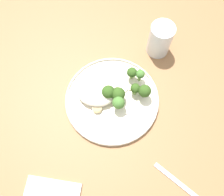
# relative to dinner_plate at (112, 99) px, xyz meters

# --- Properties ---
(ground) EXTENTS (6.00, 6.00, 0.00)m
(ground) POSITION_rel_dinner_plate_xyz_m (-0.04, 0.04, -0.75)
(ground) COLOR #47423D
(wooden_dining_table) EXTENTS (1.40, 1.00, 0.74)m
(wooden_dining_table) POSITION_rel_dinner_plate_xyz_m (-0.04, 0.04, -0.09)
(wooden_dining_table) COLOR brown
(wooden_dining_table) RESTS_ON ground
(dinner_plate) EXTENTS (0.29, 0.29, 0.02)m
(dinner_plate) POSITION_rel_dinner_plate_xyz_m (0.00, 0.00, 0.00)
(dinner_plate) COLOR beige
(dinner_plate) RESTS_ON wooden_dining_table
(noodle_bed) EXTENTS (0.13, 0.10, 0.04)m
(noodle_bed) POSITION_rel_dinner_plate_xyz_m (-0.05, 0.02, 0.02)
(noodle_bed) COLOR beige
(noodle_bed) RESTS_ON dinner_plate
(seared_scallop_half_hidden) EXTENTS (0.03, 0.03, 0.01)m
(seared_scallop_half_hidden) POSITION_rel_dinner_plate_xyz_m (-0.04, -0.03, 0.01)
(seared_scallop_half_hidden) COLOR #E5C689
(seared_scallop_half_hidden) RESTS_ON dinner_plate
(seared_scallop_front_small) EXTENTS (0.03, 0.03, 0.01)m
(seared_scallop_front_small) POSITION_rel_dinner_plate_xyz_m (-0.03, 0.04, 0.01)
(seared_scallop_front_small) COLOR #DBB77A
(seared_scallop_front_small) RESTS_ON dinner_plate
(seared_scallop_tilted_round) EXTENTS (0.03, 0.03, 0.01)m
(seared_scallop_tilted_round) POSITION_rel_dinner_plate_xyz_m (-0.04, 0.00, 0.01)
(seared_scallop_tilted_round) COLOR beige
(seared_scallop_tilted_round) RESTS_ON dinner_plate
(seared_scallop_left_edge) EXTENTS (0.03, 0.03, 0.02)m
(seared_scallop_left_edge) POSITION_rel_dinner_plate_xyz_m (-0.02, -0.01, 0.01)
(seared_scallop_left_edge) COLOR #E5C689
(seared_scallop_left_edge) RESTS_ON dinner_plate
(seared_scallop_on_noodles) EXTENTS (0.04, 0.04, 0.02)m
(seared_scallop_on_noodles) POSITION_rel_dinner_plate_xyz_m (0.00, 0.02, 0.01)
(seared_scallop_on_noodles) COLOR beige
(seared_scallop_on_noodles) RESTS_ON dinner_plate
(seared_scallop_center_golden) EXTENTS (0.03, 0.03, 0.01)m
(seared_scallop_center_golden) POSITION_rel_dinner_plate_xyz_m (-0.07, -0.01, 0.01)
(seared_scallop_center_golden) COLOR #DBB77A
(seared_scallop_center_golden) RESTS_ON dinner_plate
(broccoli_floret_right_tilted) EXTENTS (0.04, 0.04, 0.06)m
(broccoli_floret_right_tilted) POSITION_rel_dinner_plate_xyz_m (0.02, -0.03, 0.04)
(broccoli_floret_right_tilted) COLOR #7A994C
(broccoli_floret_right_tilted) RESTS_ON dinner_plate
(broccoli_floret_rear_charred) EXTENTS (0.03, 0.03, 0.05)m
(broccoli_floret_rear_charred) POSITION_rel_dinner_plate_xyz_m (0.07, 0.03, 0.03)
(broccoli_floret_rear_charred) COLOR #7A994C
(broccoli_floret_rear_charred) RESTS_ON dinner_plate
(broccoli_floret_split_head) EXTENTS (0.03, 0.03, 0.05)m
(broccoli_floret_split_head) POSITION_rel_dinner_plate_xyz_m (0.06, 0.08, 0.04)
(broccoli_floret_split_head) COLOR #89A356
(broccoli_floret_split_head) RESTS_ON dinner_plate
(broccoli_floret_left_leaning) EXTENTS (0.03, 0.03, 0.05)m
(broccoli_floret_left_leaning) POSITION_rel_dinner_plate_xyz_m (0.08, 0.07, 0.04)
(broccoli_floret_left_leaning) COLOR #7A994C
(broccoli_floret_left_leaning) RESTS_ON dinner_plate
(broccoli_floret_center_pile) EXTENTS (0.04, 0.04, 0.06)m
(broccoli_floret_center_pile) POSITION_rel_dinner_plate_xyz_m (-0.01, 0.01, 0.04)
(broccoli_floret_center_pile) COLOR #7A994C
(broccoli_floret_center_pile) RESTS_ON dinner_plate
(broccoli_floret_near_rim) EXTENTS (0.04, 0.04, 0.06)m
(broccoli_floret_near_rim) POSITION_rel_dinner_plate_xyz_m (0.10, 0.02, 0.04)
(broccoli_floret_near_rim) COLOR #89A356
(broccoli_floret_near_rim) RESTS_ON dinner_plate
(broccoli_floret_small_sprig) EXTENTS (0.04, 0.04, 0.06)m
(broccoli_floret_small_sprig) POSITION_rel_dinner_plate_xyz_m (0.02, 0.00, 0.04)
(broccoli_floret_small_sprig) COLOR #89A356
(broccoli_floret_small_sprig) RESTS_ON dinner_plate
(onion_sliver_curled_piece) EXTENTS (0.02, 0.04, 0.00)m
(onion_sliver_curled_piece) POSITION_rel_dinner_plate_xyz_m (0.05, 0.01, 0.01)
(onion_sliver_curled_piece) COLOR silver
(onion_sliver_curled_piece) RESTS_ON dinner_plate
(onion_sliver_long_sliver) EXTENTS (0.02, 0.04, 0.00)m
(onion_sliver_long_sliver) POSITION_rel_dinner_plate_xyz_m (0.05, -0.03, 0.01)
(onion_sliver_long_sliver) COLOR silver
(onion_sliver_long_sliver) RESTS_ON dinner_plate
(onion_sliver_pale_crescent) EXTENTS (0.05, 0.03, 0.00)m
(onion_sliver_pale_crescent) POSITION_rel_dinner_plate_xyz_m (0.05, 0.03, 0.01)
(onion_sliver_pale_crescent) COLOR silver
(onion_sliver_pale_crescent) RESTS_ON dinner_plate
(water_glass) EXTENTS (0.08, 0.08, 0.11)m
(water_glass) POSITION_rel_dinner_plate_xyz_m (0.14, 0.19, 0.04)
(water_glass) COLOR silver
(water_glass) RESTS_ON wooden_dining_table
(dinner_fork) EXTENTS (0.16, 0.12, 0.00)m
(dinner_fork) POSITION_rel_dinner_plate_xyz_m (0.21, -0.25, -0.01)
(dinner_fork) COLOR silver
(dinner_fork) RESTS_ON wooden_dining_table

